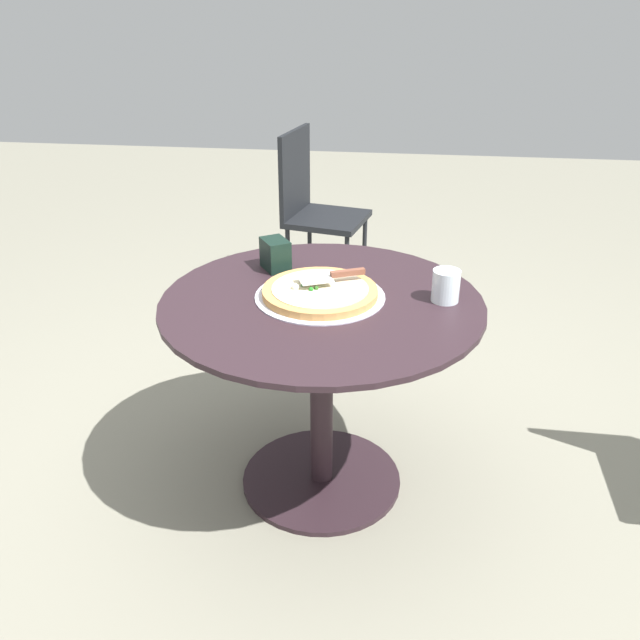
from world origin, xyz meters
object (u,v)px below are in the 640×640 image
Objects in this scene: patio_table at (322,355)px; patio_chair_near at (314,203)px; napkin_dispenser at (275,254)px; pizza_server at (332,276)px; drinking_cup at (446,286)px; pizza_on_tray at (320,292)px.

patio_chair_near is (1.60, 0.24, 0.00)m from patio_table.
patio_table is at bearing -174.27° from napkin_dispenser.
patio_table is 0.38m from napkin_dispenser.
patio_chair_near is at bearing 8.68° from patio_table.
pizza_server is at bearing -160.61° from napkin_dispenser.
pizza_server is at bearing 85.81° from drinking_cup.
pizza_on_tray is (0.02, 0.01, 0.21)m from patio_table.
napkin_dispenser is 1.39m from patio_chair_near.
patio_chair_near is at bearing 9.96° from pizza_server.
pizza_on_tray reaches higher than patio_table.
pizza_server is 0.26m from napkin_dispenser.
pizza_on_tray is 1.88× the size of pizza_server.
patio_table is 0.44m from drinking_cup.
pizza_server is at bearing -170.04° from patio_chair_near.
pizza_on_tray is 4.08× the size of drinking_cup.
patio_chair_near reaches higher than drinking_cup.
patio_chair_near is (1.53, 0.27, -0.24)m from pizza_server.
napkin_dispenser is at bearing -177.47° from patio_chair_near.
patio_table is at bearing -171.32° from patio_chair_near.
drinking_cup is at bearing -94.19° from pizza_server.
napkin_dispenser is at bearing 71.56° from drinking_cup.
drinking_cup is at bearing -141.68° from napkin_dispenser.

